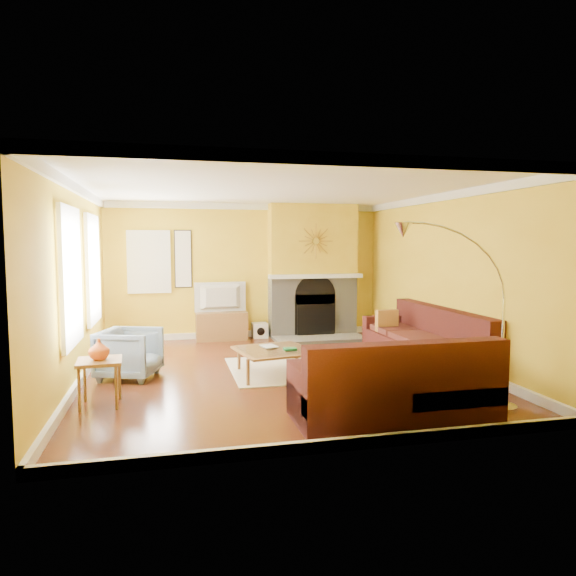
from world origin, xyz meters
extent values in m
cube|color=#602B14|center=(0.00, 0.00, -0.01)|extent=(5.50, 6.00, 0.02)
cube|color=white|center=(0.00, 0.00, 2.71)|extent=(5.50, 6.00, 0.02)
cube|color=gold|center=(0.00, 3.01, 1.35)|extent=(5.50, 0.02, 2.70)
cube|color=gold|center=(0.00, -3.01, 1.35)|extent=(5.50, 0.02, 2.70)
cube|color=gold|center=(-2.76, 0.00, 1.35)|extent=(0.02, 6.00, 2.70)
cube|color=gold|center=(2.76, 0.00, 1.35)|extent=(0.02, 6.00, 2.70)
cube|color=white|center=(-2.72, 1.30, 1.50)|extent=(0.06, 1.22, 1.72)
cube|color=white|center=(-2.72, -0.60, 1.50)|extent=(0.06, 1.22, 1.72)
cube|color=white|center=(-1.90, 2.96, 1.55)|extent=(0.82, 0.06, 1.22)
cube|color=white|center=(-1.25, 2.97, 1.60)|extent=(0.34, 0.04, 1.14)
cube|color=white|center=(1.35, 2.56, 1.25)|extent=(1.92, 0.22, 0.08)
cube|color=gray|center=(1.35, 2.25, 0.03)|extent=(1.80, 0.70, 0.06)
cube|color=beige|center=(0.54, 0.13, 0.01)|extent=(2.40, 1.80, 0.02)
cube|color=olive|center=(-0.53, 2.78, 0.28)|extent=(1.00, 0.45, 0.55)
imported|color=black|center=(-0.53, 2.78, 0.84)|extent=(1.03, 0.22, 0.59)
cube|color=white|center=(0.24, 2.81, 0.15)|extent=(0.30, 0.30, 0.30)
imported|color=slate|center=(-2.09, 0.14, 0.35)|extent=(0.98, 0.97, 0.71)
imported|color=#D8591E|center=(-2.34, -1.08, 0.67)|extent=(0.25, 0.25, 0.25)
imported|color=white|center=(-0.23, -0.11, 0.41)|extent=(0.26, 0.31, 0.03)
camera|label=1|loc=(-1.53, -7.32, 1.91)|focal=32.00mm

